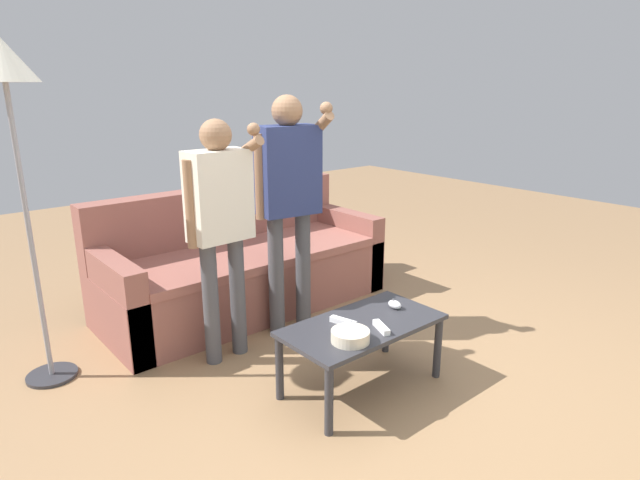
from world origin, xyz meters
The scene contains 10 objects.
ground_plane centered at (0.00, 0.00, 0.00)m, with size 12.00×12.00×0.00m, color #93704C.
couch centered at (0.00, 1.43, 0.30)m, with size 2.12×0.87×0.88m.
coffee_table centered at (-0.12, 0.00, 0.34)m, with size 0.90×0.47×0.39m.
snack_bowl centered at (-0.32, -0.11, 0.42)m, with size 0.20×0.20×0.06m, color beige.
game_remote_nunchuk centered at (0.16, 0.02, 0.42)m, with size 0.06×0.09×0.05m.
floor_lamp centered at (-1.43, 1.24, 1.62)m, with size 0.33×0.33×1.87m.
player_left centered at (-0.52, 0.79, 0.92)m, with size 0.44×0.28×1.46m.
player_center centered at (0.02, 0.85, 1.00)m, with size 0.47×0.37×1.58m.
game_remote_wand_near centered at (-0.11, -0.12, 0.41)m, with size 0.09×0.15×0.03m.
game_remote_wand_far centered at (-0.21, 0.06, 0.41)m, with size 0.07×0.16×0.03m.
Camera 1 is at (-2.00, -1.87, 1.64)m, focal length 29.81 mm.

